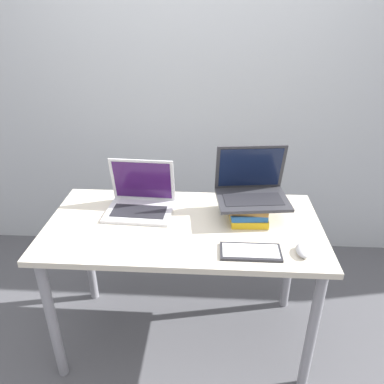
{
  "coord_description": "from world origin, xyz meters",
  "views": [
    {
      "loc": [
        0.14,
        -1.24,
        1.77
      ],
      "look_at": [
        0.04,
        0.35,
        0.96
      ],
      "focal_mm": 35.0,
      "sensor_mm": 36.0,
      "label": 1
    }
  ],
  "objects_px": {
    "mouse": "(303,251)",
    "laptop_left": "(141,201)",
    "book_stack": "(247,208)",
    "laptop_on_books": "(252,189)",
    "wireless_keyboard": "(251,252)"
  },
  "relations": [
    {
      "from": "mouse",
      "to": "laptop_left",
      "type": "bearing_deg",
      "value": 155.9
    },
    {
      "from": "laptop_left",
      "to": "book_stack",
      "type": "xyz_separation_m",
      "value": [
        0.56,
        -0.04,
        -0.01
      ]
    },
    {
      "from": "laptop_left",
      "to": "book_stack",
      "type": "relative_size",
      "value": 1.28
    },
    {
      "from": "laptop_on_books",
      "to": "wireless_keyboard",
      "type": "bearing_deg",
      "value": -93.79
    },
    {
      "from": "mouse",
      "to": "laptop_on_books",
      "type": "bearing_deg",
      "value": 121.46
    },
    {
      "from": "mouse",
      "to": "wireless_keyboard",
      "type": "bearing_deg",
      "value": -178.37
    },
    {
      "from": "laptop_left",
      "to": "laptop_on_books",
      "type": "distance_m",
      "value": 0.58
    },
    {
      "from": "book_stack",
      "to": "mouse",
      "type": "xyz_separation_m",
      "value": [
        0.22,
        -0.31,
        -0.03
      ]
    },
    {
      "from": "laptop_left",
      "to": "mouse",
      "type": "relative_size",
      "value": 3.4
    },
    {
      "from": "laptop_left",
      "to": "laptop_on_books",
      "type": "height_order",
      "value": "laptop_on_books"
    },
    {
      "from": "wireless_keyboard",
      "to": "book_stack",
      "type": "bearing_deg",
      "value": 89.07
    },
    {
      "from": "wireless_keyboard",
      "to": "laptop_left",
      "type": "bearing_deg",
      "value": 147.23
    },
    {
      "from": "laptop_left",
      "to": "book_stack",
      "type": "distance_m",
      "value": 0.56
    },
    {
      "from": "laptop_on_books",
      "to": "laptop_left",
      "type": "bearing_deg",
      "value": 178.62
    },
    {
      "from": "book_stack",
      "to": "mouse",
      "type": "relative_size",
      "value": 2.65
    }
  ]
}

